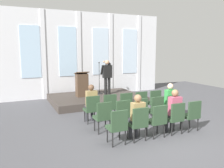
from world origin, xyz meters
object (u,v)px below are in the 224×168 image
audience_r2_c3 (174,109)px  chair_r2_c4 (192,114)px  chair_r1_c2 (139,110)px  chair_r2_c3 (175,116)px  audience_r0_c0 (91,101)px  mic_stand (99,87)px  audience_r2_c1 (137,115)px  chair_r1_c3 (155,108)px  chair_r1_c1 (122,113)px  chair_r0_c2 (125,104)px  chair_r2_c2 (157,119)px  chair_r0_c0 (92,107)px  chair_r1_c4 (171,106)px  chair_r2_c1 (138,122)px  lectern (82,84)px  audience_r1_c4 (169,100)px  speaker (107,75)px  chair_r2_c0 (118,125)px  chair_r0_c1 (109,106)px  chair_r0_c4 (154,101)px  chair_r0_c3 (140,102)px

audience_r2_c3 → chair_r2_c4: bearing=-7.5°
chair_r1_c2 → chair_r2_c3: (0.62, -0.98, 0.00)m
audience_r0_c0 → chair_r2_c3: 2.77m
mic_stand → audience_r2_c1: (-0.91, -5.11, 0.07)m
chair_r1_c3 → chair_r1_c1: bearing=180.0°
chair_r0_c2 → audience_r2_c3: size_ratio=0.71×
chair_r1_c3 → chair_r2_c2: size_ratio=1.00×
chair_r1_c3 → audience_r2_c3: 0.92m
chair_r0_c0 → chair_r1_c3: (1.86, -0.98, 0.00)m
audience_r2_c3 → chair_r2_c4: size_ratio=1.40×
chair_r2_c3 → audience_r2_c3: 0.21m
chair_r1_c4 → chair_r2_c1: bearing=-152.1°
lectern → chair_r1_c4: size_ratio=1.23×
chair_r1_c2 → audience_r1_c4: bearing=3.8°
chair_r1_c4 → audience_r1_c4: audience_r1_c4 is taller
speaker → chair_r2_c0: (-1.83, -4.92, -0.73)m
audience_r0_c0 → chair_r1_c1: 1.25m
speaker → lectern: 1.31m
lectern → chair_r2_c2: bearing=-82.4°
audience_r1_c4 → chair_r2_c3: bearing=-120.2°
lectern → audience_r2_c3: 5.05m
audience_r0_c0 → chair_r2_c2: size_ratio=1.39×
chair_r0_c1 → chair_r0_c4: 1.86m
audience_r1_c4 → chair_r1_c3: bearing=-172.5°
chair_r0_c2 → chair_r2_c1: bearing=-107.5°
chair_r0_c1 → chair_r1_c1: bearing=-90.0°
chair_r1_c1 → chair_r1_c3: (1.24, 0.00, 0.00)m
audience_r2_c3 → chair_r0_c3: bearing=90.0°
lectern → chair_r2_c3: bearing=-75.6°
chair_r0_c0 → chair_r2_c0: size_ratio=1.00×
chair_r2_c0 → chair_r2_c1: bearing=0.0°
audience_r2_c1 → chair_r2_c4: (1.86, -0.08, -0.17)m
chair_r0_c3 → chair_r1_c3: 0.98m
chair_r0_c4 → chair_r1_c2: same height
chair_r1_c3 → chair_r2_c4: (0.62, -0.98, 0.00)m
chair_r0_c0 → chair_r2_c1: same height
chair_r1_c2 → audience_r2_c1: audience_r2_c1 is taller
chair_r0_c0 → chair_r2_c3: size_ratio=1.00×
lectern → chair_r2_c4: 5.33m
chair_r1_c4 → chair_r0_c2: bearing=141.6°
chair_r0_c3 → chair_r2_c3: 1.96m
audience_r1_c4 → audience_r0_c0: bearing=158.3°
mic_stand → audience_r2_c1: 5.19m
chair_r1_c2 → audience_r2_c1: bearing=-124.6°
speaker → chair_r1_c3: size_ratio=1.76×
lectern → chair_r0_c2: lectern is taller
chair_r2_c4 → chair_r1_c4: bearing=90.0°
chair_r2_c0 → chair_r2_c1: same height
chair_r1_c4 → chair_r2_c0: size_ratio=1.00×
lectern → chair_r2_c3: 5.14m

